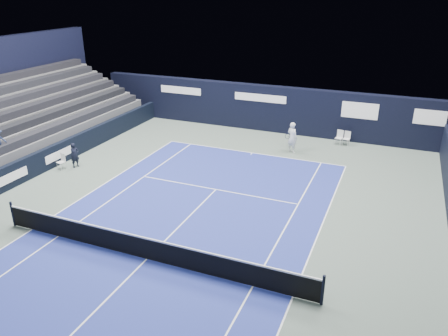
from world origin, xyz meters
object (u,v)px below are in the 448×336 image
at_px(folding_chair_back_b, 347,137).
at_px(line_judge_chair, 62,160).
at_px(folding_chair_back_a, 339,136).
at_px(tennis_player, 292,137).
at_px(tennis_net, 146,248).

height_order(folding_chair_back_b, line_judge_chair, folding_chair_back_b).
height_order(folding_chair_back_a, line_judge_chair, folding_chair_back_a).
xyz_separation_m(folding_chair_back_a, tennis_player, (-2.42, -2.52, 0.41)).
height_order(folding_chair_back_a, folding_chair_back_b, folding_chair_back_a).
relative_size(line_judge_chair, tennis_player, 0.46).
bearing_deg(line_judge_chair, tennis_net, -19.60).
distance_m(line_judge_chair, tennis_net, 10.46).
bearing_deg(line_judge_chair, folding_chair_back_a, 49.34).
bearing_deg(tennis_player, tennis_net, -99.28).
bearing_deg(folding_chair_back_b, tennis_net, -99.81).
bearing_deg(folding_chair_back_a, folding_chair_back_b, 20.33).
xyz_separation_m(folding_chair_back_a, line_judge_chair, (-13.35, -9.81, -0.03)).
relative_size(folding_chair_back_b, tennis_player, 0.47).
distance_m(tennis_net, tennis_player, 13.11).
xyz_separation_m(tennis_net, tennis_player, (2.11, 12.94, 0.42)).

